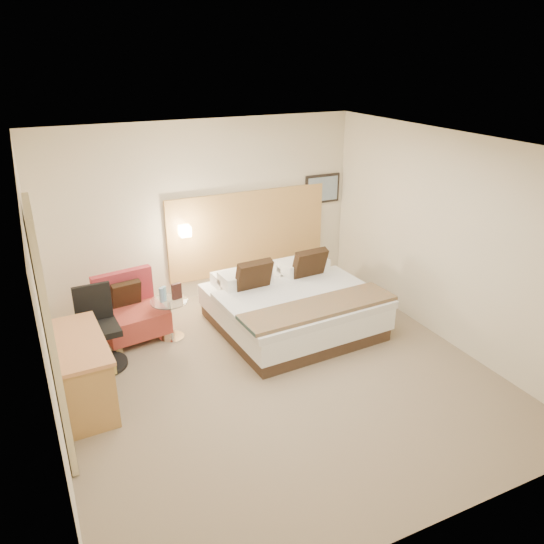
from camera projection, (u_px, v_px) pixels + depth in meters
name	position (u px, v px, depth m)	size (l,w,h in m)	color
floor	(277.00, 375.00, 6.33)	(4.80, 5.00, 0.02)	#806E56
ceiling	(278.00, 144.00, 5.28)	(4.80, 5.00, 0.02)	white
wall_back	(204.00, 212.00, 7.89)	(4.80, 0.02, 2.70)	beige
wall_front	(433.00, 394.00, 3.71)	(4.80, 0.02, 2.70)	beige
wall_left	(41.00, 313.00, 4.85)	(0.02, 5.00, 2.70)	beige
wall_right	(447.00, 239.00, 6.75)	(0.02, 5.00, 2.70)	beige
headboard_panel	(248.00, 232.00, 8.29)	(2.60, 0.04, 1.30)	tan
art_frame	(322.00, 189.00, 8.61)	(0.62, 0.03, 0.47)	black
art_canvas	(323.00, 189.00, 8.59)	(0.54, 0.01, 0.39)	gray
lamp_arm	(184.00, 230.00, 7.76)	(0.02, 0.02, 0.12)	white
lamp_shade	(185.00, 231.00, 7.71)	(0.15, 0.15, 0.15)	#FFEDC6
curtain	(51.00, 337.00, 4.71)	(0.06, 0.90, 2.42)	beige
bottle_a	(161.00, 295.00, 6.87)	(0.06, 0.06, 0.20)	#87AAD1
bottle_b	(164.00, 294.00, 6.91)	(0.06, 0.06, 0.20)	#95D0E7
menu_folder	(177.00, 291.00, 6.95)	(0.13, 0.05, 0.22)	#3A1B17
bed	(292.00, 306.00, 7.30)	(2.14, 2.09, 1.00)	#3D2B1E
lounge_chair	(131.00, 313.00, 7.07)	(0.91, 0.83, 0.86)	tan
side_table	(170.00, 317.00, 7.03)	(0.57, 0.57, 0.55)	white
desk	(80.00, 354.00, 5.60)	(0.62, 1.27, 0.78)	#C57E4D
desk_chair	(99.00, 335.00, 6.37)	(0.59, 0.59, 1.01)	black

